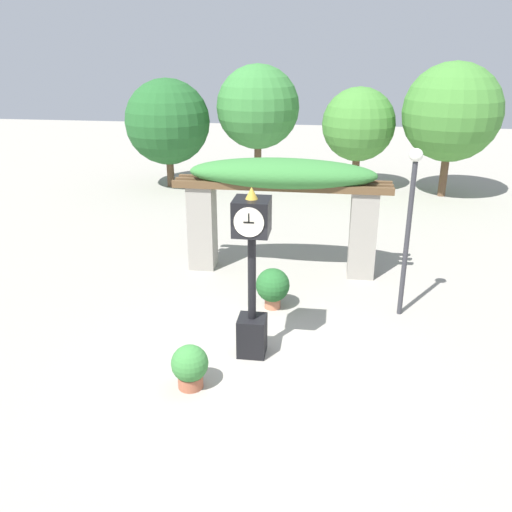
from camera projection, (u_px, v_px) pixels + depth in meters
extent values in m
plane|color=gray|center=(258.00, 358.00, 9.67)|extent=(60.00, 60.00, 0.00)
cube|color=black|center=(252.00, 335.00, 9.72)|extent=(0.50, 0.50, 0.72)
cylinder|color=black|center=(252.00, 278.00, 9.30)|extent=(0.14, 0.14, 1.53)
cylinder|color=gold|center=(252.00, 235.00, 9.02)|extent=(0.23, 0.23, 0.04)
cube|color=black|center=(252.00, 217.00, 8.90)|extent=(0.60, 0.60, 0.60)
cylinder|color=beige|center=(249.00, 222.00, 8.61)|extent=(0.49, 0.02, 0.49)
cylinder|color=beige|center=(254.00, 211.00, 9.18)|extent=(0.49, 0.02, 0.49)
cube|color=black|center=(249.00, 223.00, 8.60)|extent=(0.17, 0.01, 0.02)
cube|color=black|center=(249.00, 218.00, 8.57)|extent=(0.02, 0.01, 0.16)
cone|color=gold|center=(252.00, 193.00, 8.75)|extent=(0.21, 0.21, 0.20)
cube|color=gray|center=(202.00, 227.00, 13.30)|extent=(0.62, 0.62, 2.10)
cube|color=gray|center=(363.00, 234.00, 12.79)|extent=(0.62, 0.62, 2.10)
cube|color=brown|center=(280.00, 188.00, 12.34)|extent=(5.10, 0.12, 0.17)
cube|color=brown|center=(282.00, 184.00, 12.63)|extent=(5.10, 0.12, 0.17)
cube|color=brown|center=(283.00, 181.00, 12.91)|extent=(5.10, 0.12, 0.17)
ellipsoid|color=#387A38|center=(282.00, 173.00, 12.53)|extent=(4.38, 1.22, 0.70)
cylinder|color=#9E563D|center=(191.00, 381.00, 8.84)|extent=(0.41, 0.41, 0.22)
sphere|color=#387A38|center=(190.00, 363.00, 8.72)|extent=(0.61, 0.61, 0.61)
cylinder|color=#B26B4C|center=(273.00, 302.00, 11.50)|extent=(0.34, 0.34, 0.25)
sphere|color=#235B28|center=(273.00, 285.00, 11.36)|extent=(0.72, 0.72, 0.72)
cylinder|color=#333338|center=(407.00, 242.00, 10.71)|extent=(0.10, 0.10, 3.18)
sphere|color=white|center=(416.00, 155.00, 10.08)|extent=(0.26, 0.26, 0.26)
cylinder|color=brown|center=(170.00, 169.00, 21.11)|extent=(0.28, 0.28, 1.37)
sphere|color=#235B28|center=(168.00, 122.00, 20.45)|extent=(3.19, 3.19, 3.19)
cylinder|color=brown|center=(258.00, 161.00, 21.27)|extent=(0.28, 0.28, 1.90)
sphere|color=#387A38|center=(258.00, 107.00, 20.52)|extent=(3.14, 3.14, 3.14)
cylinder|color=brown|center=(355.00, 170.00, 20.64)|extent=(0.28, 0.28, 1.52)
sphere|color=#427F33|center=(359.00, 124.00, 20.02)|extent=(2.70, 2.70, 2.70)
cylinder|color=brown|center=(444.00, 172.00, 19.70)|extent=(0.28, 0.28, 1.81)
sphere|color=#427F33|center=(452.00, 112.00, 18.93)|extent=(3.43, 3.43, 3.43)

